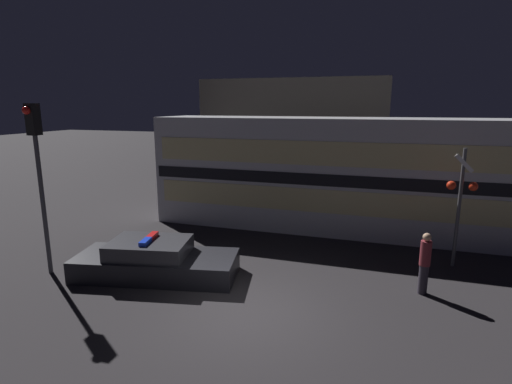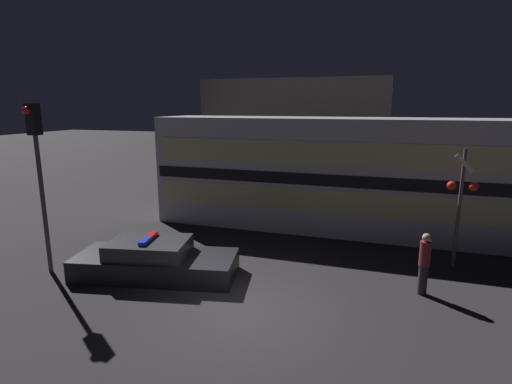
{
  "view_description": "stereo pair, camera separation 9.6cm",
  "coord_description": "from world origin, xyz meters",
  "px_view_note": "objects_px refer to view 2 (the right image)",
  "views": [
    {
      "loc": [
        2.97,
        -8.59,
        5.08
      ],
      "look_at": [
        -1.24,
        4.58,
        2.06
      ],
      "focal_mm": 28.0,
      "sensor_mm": 36.0,
      "label": 1
    },
    {
      "loc": [
        3.07,
        -8.56,
        5.08
      ],
      "look_at": [
        -1.24,
        4.58,
        2.06
      ],
      "focal_mm": 28.0,
      "sensor_mm": 36.0,
      "label": 2
    }
  ],
  "objects_px": {
    "pedestrian": "(424,263)",
    "crossing_signal_near": "(461,197)",
    "train": "(329,174)",
    "traffic_light_corner": "(37,157)",
    "police_car": "(155,261)"
  },
  "relations": [
    {
      "from": "pedestrian",
      "to": "crossing_signal_near",
      "type": "relative_size",
      "value": 0.46
    },
    {
      "from": "pedestrian",
      "to": "crossing_signal_near",
      "type": "xyz_separation_m",
      "value": [
        1.1,
        2.3,
        1.41
      ]
    },
    {
      "from": "train",
      "to": "pedestrian",
      "type": "bearing_deg",
      "value": -57.99
    },
    {
      "from": "police_car",
      "to": "train",
      "type": "bearing_deg",
      "value": 45.98
    },
    {
      "from": "train",
      "to": "traffic_light_corner",
      "type": "distance_m",
      "value": 10.61
    },
    {
      "from": "pedestrian",
      "to": "traffic_light_corner",
      "type": "xyz_separation_m",
      "value": [
        -10.86,
        -2.01,
        2.69
      ]
    },
    {
      "from": "police_car",
      "to": "traffic_light_corner",
      "type": "distance_m",
      "value": 4.56
    },
    {
      "from": "train",
      "to": "traffic_light_corner",
      "type": "relative_size",
      "value": 2.82
    },
    {
      "from": "train",
      "to": "police_car",
      "type": "height_order",
      "value": "train"
    },
    {
      "from": "police_car",
      "to": "pedestrian",
      "type": "relative_size",
      "value": 2.92
    },
    {
      "from": "police_car",
      "to": "traffic_light_corner",
      "type": "xyz_separation_m",
      "value": [
        -3.23,
        -0.8,
        3.13
      ]
    },
    {
      "from": "police_car",
      "to": "traffic_light_corner",
      "type": "bearing_deg",
      "value": -177.31
    },
    {
      "from": "police_car",
      "to": "traffic_light_corner",
      "type": "height_order",
      "value": "traffic_light_corner"
    },
    {
      "from": "train",
      "to": "police_car",
      "type": "xyz_separation_m",
      "value": [
        -4.26,
        -6.61,
        -1.83
      ]
    },
    {
      "from": "police_car",
      "to": "crossing_signal_near",
      "type": "xyz_separation_m",
      "value": [
        8.73,
        3.52,
        1.84
      ]
    }
  ]
}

